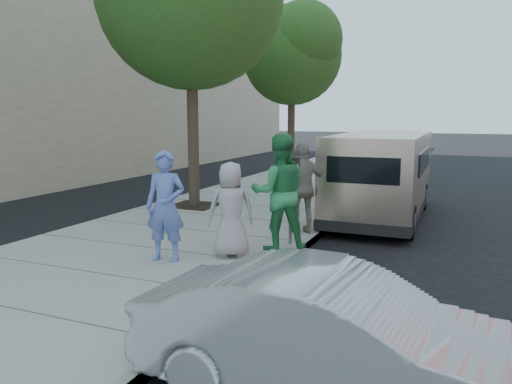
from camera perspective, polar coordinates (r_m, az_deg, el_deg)
ground at (r=9.93m, az=-2.44°, el=-5.67°), size 120.00×120.00×0.00m
sidewalk at (r=10.37m, az=-7.45°, el=-4.67°), size 5.00×60.00×0.15m
curb_face at (r=9.40m, az=5.55°, el=-6.07°), size 0.12×60.00×0.16m
tree_far at (r=19.88m, az=4.27°, el=15.81°), size 3.92×3.80×6.49m
parking_meter at (r=8.96m, az=3.98°, el=1.21°), size 0.35×0.21×1.59m
van at (r=12.27m, az=14.25°, el=2.01°), size 1.92×5.54×2.04m
sedan at (r=4.51m, az=9.07°, el=-16.29°), size 3.65×1.44×1.18m
person_officer at (r=8.11m, az=-10.31°, el=-1.61°), size 0.73×0.56×1.78m
person_green_shirt at (r=8.59m, az=2.68°, el=-0.06°), size 1.23×1.13×2.02m
person_gray_shirt at (r=8.24m, az=-2.88°, el=-1.99°), size 0.92×0.85×1.58m
person_striped_polo at (r=9.87m, az=5.42°, el=0.47°), size 1.13×0.96×1.81m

